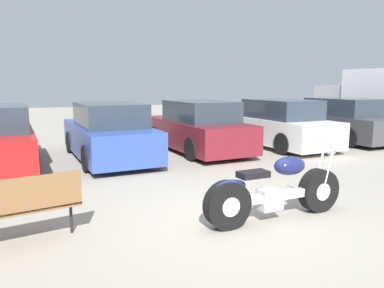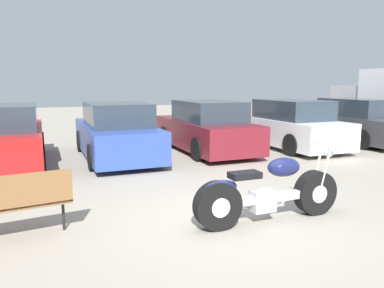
% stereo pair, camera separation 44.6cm
% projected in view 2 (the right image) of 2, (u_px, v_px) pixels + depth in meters
% --- Properties ---
extents(ground_plane, '(60.00, 60.00, 0.00)m').
position_uv_depth(ground_plane, '(228.00, 218.00, 5.62)').
color(ground_plane, gray).
extents(motorcycle, '(2.35, 0.62, 1.09)m').
position_uv_depth(motorcycle, '(268.00, 193.00, 5.43)').
color(motorcycle, black).
rests_on(motorcycle, ground_plane).
extents(parked_car_red, '(1.78, 4.42, 1.51)m').
position_uv_depth(parked_car_red, '(5.00, 138.00, 9.17)').
color(parked_car_red, red).
rests_on(parked_car_red, ground_plane).
extents(parked_car_blue, '(1.78, 4.42, 1.51)m').
position_uv_depth(parked_car_blue, '(116.00, 133.00, 10.10)').
color(parked_car_blue, '#2D479E').
rests_on(parked_car_blue, ground_plane).
extents(parked_car_maroon, '(1.78, 4.42, 1.51)m').
position_uv_depth(parked_car_maroon, '(206.00, 128.00, 11.19)').
color(parked_car_maroon, maroon).
rests_on(parked_car_maroon, ground_plane).
extents(parked_car_white, '(1.78, 4.42, 1.51)m').
position_uv_depth(parked_car_white, '(288.00, 126.00, 11.88)').
color(parked_car_white, white).
rests_on(parked_car_white, ground_plane).
extents(parked_car_dark_grey, '(1.78, 4.42, 1.51)m').
position_uv_depth(parked_car_dark_grey, '(352.00, 122.00, 12.91)').
color(parked_car_dark_grey, '#3D3D42').
rests_on(parked_car_dark_grey, ground_plane).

